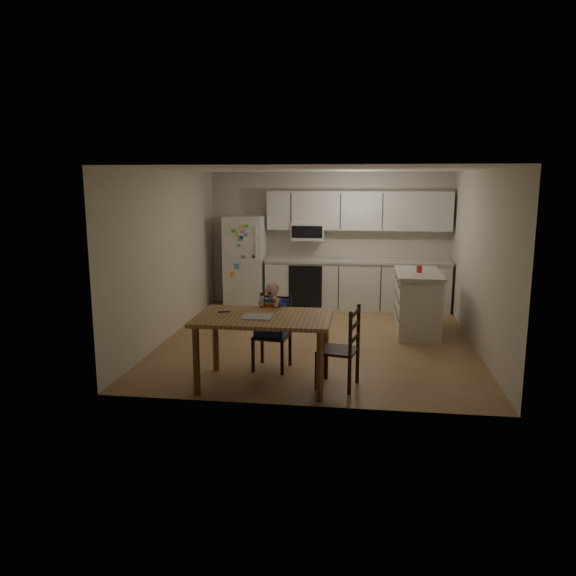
# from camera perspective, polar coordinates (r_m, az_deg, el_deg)

# --- Properties ---
(room) EXTENTS (4.52, 5.01, 2.51)m
(room) POSITION_cam_1_polar(r_m,az_deg,el_deg) (8.64, 3.41, 3.57)
(room) COLOR olive
(room) RESTS_ON ground
(refrigerator) EXTENTS (0.72, 0.70, 1.70)m
(refrigerator) POSITION_cam_1_polar(r_m,az_deg,el_deg) (10.55, -4.34, 2.71)
(refrigerator) COLOR silver
(refrigerator) RESTS_ON ground
(kitchen_run) EXTENTS (3.37, 0.62, 2.15)m
(kitchen_run) POSITION_cam_1_polar(r_m,az_deg,el_deg) (10.41, 6.89, 2.70)
(kitchen_run) COLOR silver
(kitchen_run) RESTS_ON ground
(kitchen_island) EXTENTS (0.68, 1.30, 0.96)m
(kitchen_island) POSITION_cam_1_polar(r_m,az_deg,el_deg) (8.93, 13.01, -1.43)
(kitchen_island) COLOR silver
(kitchen_island) RESTS_ON ground
(red_cup) EXTENTS (0.08, 0.08, 0.10)m
(red_cup) POSITION_cam_1_polar(r_m,az_deg,el_deg) (8.79, 13.20, 1.88)
(red_cup) COLOR red
(red_cup) RESTS_ON kitchen_island
(dining_table) EXTENTS (1.54, 0.99, 0.83)m
(dining_table) POSITION_cam_1_polar(r_m,az_deg,el_deg) (6.44, -2.49, -3.80)
(dining_table) COLOR brown
(dining_table) RESTS_ON ground
(napkin) EXTENTS (0.33, 0.29, 0.01)m
(napkin) POSITION_cam_1_polar(r_m,az_deg,el_deg) (6.35, -3.11, -2.92)
(napkin) COLOR #A9A8AD
(napkin) RESTS_ON dining_table
(toddler_spoon) EXTENTS (0.12, 0.06, 0.02)m
(toddler_spoon) POSITION_cam_1_polar(r_m,az_deg,el_deg) (6.62, -6.56, -2.39)
(toddler_spoon) COLOR #2936BE
(toddler_spoon) RESTS_ON dining_table
(chair_booster) EXTENTS (0.46, 0.46, 1.10)m
(chair_booster) POSITION_cam_1_polar(r_m,az_deg,el_deg) (7.04, -1.56, -2.93)
(chair_booster) COLOR black
(chair_booster) RESTS_ON ground
(chair_side) EXTENTS (0.50, 0.50, 0.95)m
(chair_side) POSITION_cam_1_polar(r_m,az_deg,el_deg) (6.42, 5.91, -5.55)
(chair_side) COLOR black
(chair_side) RESTS_ON ground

